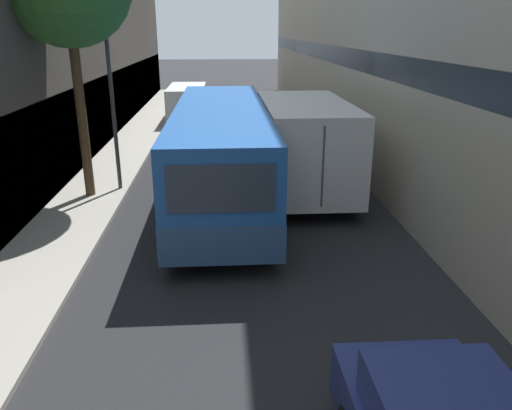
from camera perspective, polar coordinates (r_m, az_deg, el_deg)
The scene contains 6 objects.
ground_plane at distance 13.47m, azimuth -1.43°, elevation -1.75°, with size 150.00×150.00×0.00m, color #232326.
sidewalk_left at distance 14.04m, azimuth -20.43°, elevation -1.87°, with size 2.07×60.00×0.11m.
bus at distance 14.65m, azimuth -4.00°, elevation 6.14°, with size 2.56×10.58×2.81m.
box_truck at distance 16.13m, azimuth 5.07°, elevation 7.56°, with size 2.47×7.86×2.85m.
panel_van at distance 28.10m, azimuth -7.86°, elevation 11.57°, with size 1.93×4.77×1.94m.
street_lamp at distance 15.69m, azimuth -16.84°, elevation 18.78°, with size 0.36×0.80×6.91m.
Camera 1 is at (-0.50, 2.46, 4.89)m, focal length 35.00 mm.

